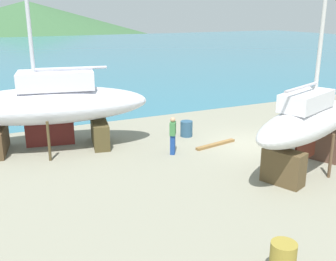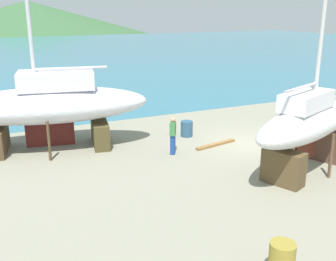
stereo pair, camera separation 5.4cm
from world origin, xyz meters
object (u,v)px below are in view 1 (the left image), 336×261
at_px(sailboat_large_starboard, 48,105).
at_px(sailboat_far_slipway, 308,124).
at_px(barrel_tar_black, 186,129).
at_px(barrel_rust_far, 283,259).
at_px(worker, 173,135).

bearing_deg(sailboat_large_starboard, sailboat_far_slipway, 151.61).
xyz_separation_m(sailboat_large_starboard, barrel_tar_black, (6.51, -1.03, -1.69)).
relative_size(sailboat_far_slipway, barrel_rust_far, 12.06).
distance_m(sailboat_large_starboard, barrel_rust_far, 12.41).
relative_size(worker, barrel_rust_far, 1.91).
bearing_deg(barrel_tar_black, worker, -131.03).
height_order(sailboat_large_starboard, barrel_tar_black, sailboat_large_starboard).
xyz_separation_m(sailboat_far_slipway, barrel_tar_black, (-2.09, 6.00, -1.55)).
distance_m(sailboat_far_slipway, barrel_tar_black, 6.54).
bearing_deg(barrel_rust_far, sailboat_far_slipway, 42.54).
relative_size(sailboat_large_starboard, barrel_tar_black, 18.07).
height_order(sailboat_far_slipway, worker, sailboat_far_slipway).
xyz_separation_m(sailboat_far_slipway, barrel_rust_far, (-5.23, -4.79, -1.51)).
bearing_deg(worker, barrel_tar_black, 82.03).
bearing_deg(sailboat_far_slipway, barrel_rust_far, -158.61).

